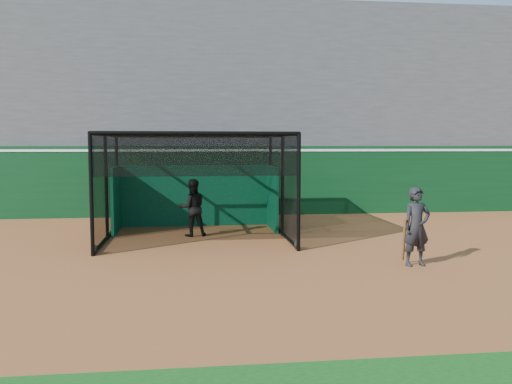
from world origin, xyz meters
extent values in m
plane|color=brown|center=(0.00, 0.00, 0.00)|extent=(120.00, 120.00, 0.00)
cube|color=#093315|center=(0.00, 8.50, 1.25)|extent=(50.00, 0.45, 2.50)
cube|color=white|center=(0.00, 8.50, 2.35)|extent=(50.00, 0.50, 0.08)
cube|color=#4C4C4F|center=(0.00, 12.38, 3.88)|extent=(50.00, 7.85, 7.75)
cube|color=#4C4C4F|center=(0.00, 15.80, 8.35)|extent=(50.00, 0.30, 1.20)
cube|color=#085131|center=(-0.79, 5.99, 0.95)|extent=(4.69, 0.10, 1.90)
cylinder|color=black|center=(-3.20, 1.79, 0.11)|extent=(0.08, 0.22, 0.22)
cylinder|color=black|center=(1.61, 1.79, 0.11)|extent=(0.08, 0.22, 0.22)
cylinder|color=black|center=(-3.20, 5.91, 0.11)|extent=(0.08, 0.22, 0.22)
cylinder|color=black|center=(1.61, 5.91, 0.11)|extent=(0.08, 0.22, 0.22)
imported|color=black|center=(-0.90, 4.07, 0.80)|extent=(0.87, 0.74, 1.59)
imported|color=black|center=(3.75, -0.28, 0.83)|extent=(0.65, 0.47, 1.66)
cylinder|color=#593819|center=(3.50, -0.23, 0.55)|extent=(0.15, 0.36, 0.93)
camera|label=1|loc=(-0.99, -11.03, 2.55)|focal=38.00mm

